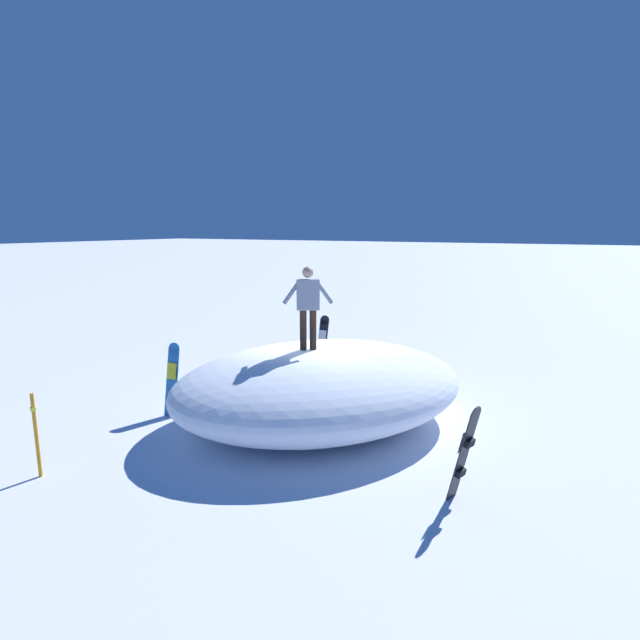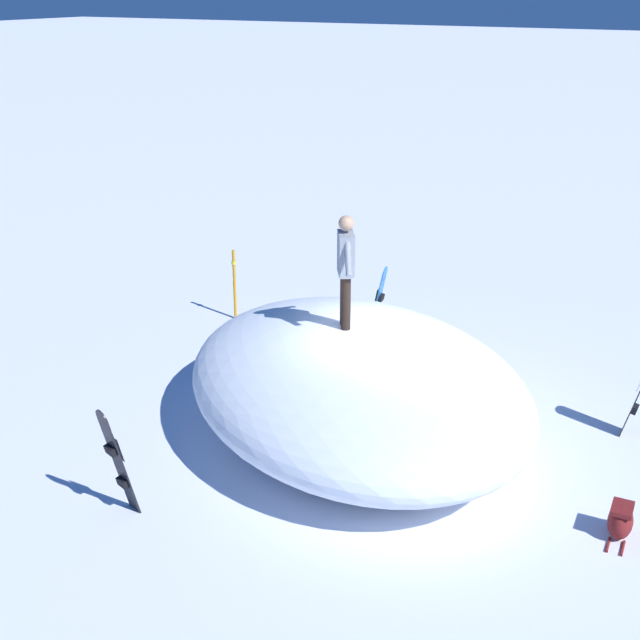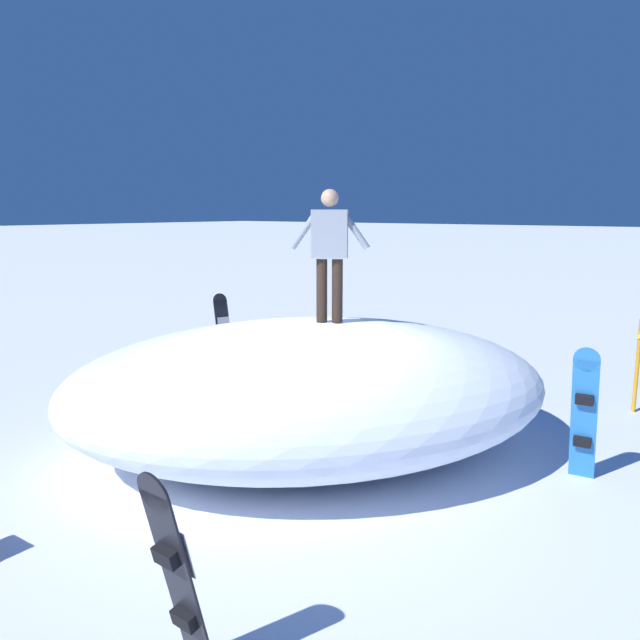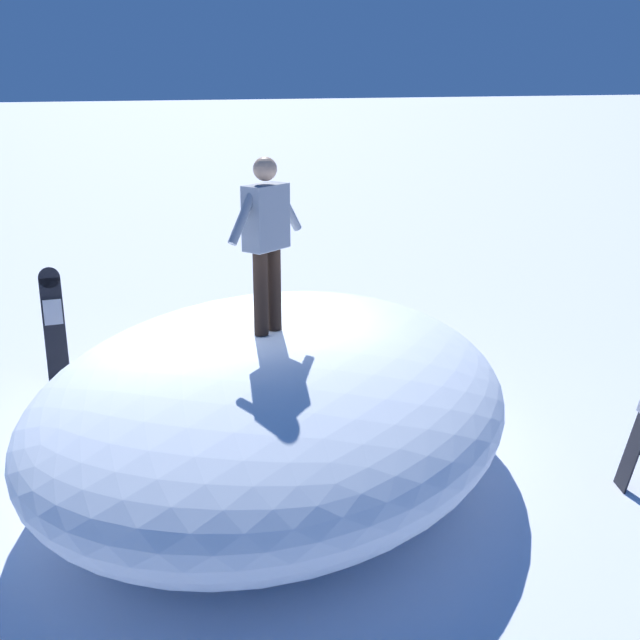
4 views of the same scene
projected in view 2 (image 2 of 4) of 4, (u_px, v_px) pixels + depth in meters
The scene contains 7 objects.
ground at pixel (399, 431), 13.00m from camera, with size 240.00×240.00×0.00m, color white.
snow_mound at pixel (356, 384), 12.64m from camera, with size 6.28×4.71×1.67m, color white.
snowboarder_standing at pixel (346, 264), 12.19m from camera, with size 0.62×0.91×1.69m.
snowboard_primary_upright at pixel (117, 460), 10.66m from camera, with size 0.37×0.44×1.59m.
snowboard_secondary_upright at pixel (378, 306), 15.68m from camera, with size 0.37×0.33×1.62m.
backpack_near at pixel (620, 520), 10.45m from camera, with size 0.33×0.66×0.46m.
trail_marker_pole at pixel (235, 283), 17.05m from camera, with size 0.10×0.10×1.47m.
Camera 2 is at (-4.43, 10.60, 6.44)m, focal length 47.39 mm.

